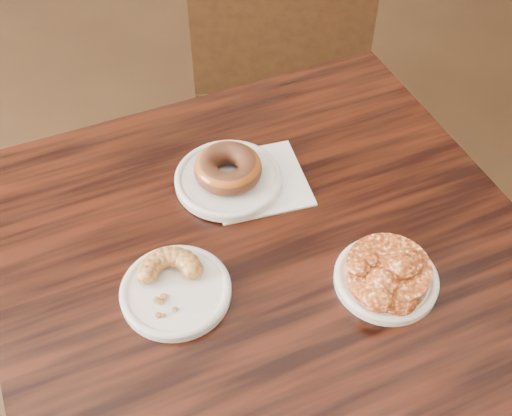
{
  "coord_description": "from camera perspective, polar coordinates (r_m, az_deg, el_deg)",
  "views": [
    {
      "loc": [
        -0.07,
        -0.41,
        1.51
      ],
      "look_at": [
        0.01,
        0.21,
        0.8
      ],
      "focal_mm": 45.0,
      "sensor_mm": 36.0,
      "label": 1
    }
  ],
  "objects": [
    {
      "name": "cafe_table",
      "position": [
        1.27,
        1.08,
        -14.71
      ],
      "size": [
        0.99,
        0.99,
        0.75
      ],
      "primitive_type": "cube",
      "rotation": [
        0.0,
        0.0,
        0.27
      ],
      "color": "black",
      "rests_on": "floor"
    },
    {
      "name": "chair_far",
      "position": [
        1.87,
        1.54,
        14.01
      ],
      "size": [
        0.51,
        0.51,
        0.9
      ],
      "primitive_type": null,
      "rotation": [
        0.0,
        0.0,
        3.08
      ],
      "color": "black",
      "rests_on": "floor"
    },
    {
      "name": "napkin",
      "position": [
        1.06,
        0.14,
        2.45
      ],
      "size": [
        0.17,
        0.17,
        0.0
      ],
      "primitive_type": "cube",
      "rotation": [
        0.0,
        0.0,
        0.14
      ],
      "color": "white",
      "rests_on": "cafe_table"
    },
    {
      "name": "plate_donut",
      "position": [
        1.05,
        -2.46,
        2.56
      ],
      "size": [
        0.18,
        0.18,
        0.01
      ],
      "primitive_type": "cylinder",
      "color": "silver",
      "rests_on": "napkin"
    },
    {
      "name": "plate_cruller",
      "position": [
        0.92,
        -7.14,
        -7.38
      ],
      "size": [
        0.16,
        0.16,
        0.01
      ],
      "primitive_type": "cylinder",
      "color": "white",
      "rests_on": "cafe_table"
    },
    {
      "name": "plate_fritter",
      "position": [
        0.94,
        11.47,
        -6.24
      ],
      "size": [
        0.15,
        0.15,
        0.01
      ],
      "primitive_type": "cylinder",
      "color": "white",
      "rests_on": "cafe_table"
    },
    {
      "name": "glazed_donut",
      "position": [
        1.03,
        -2.51,
        3.54
      ],
      "size": [
        0.11,
        0.11,
        0.04
      ],
      "primitive_type": "torus",
      "color": "maroon",
      "rests_on": "plate_donut"
    },
    {
      "name": "apple_fritter",
      "position": [
        0.92,
        11.71,
        -5.32
      ],
      "size": [
        0.16,
        0.16,
        0.04
      ],
      "primitive_type": null,
      "color": "#4F1808",
      "rests_on": "plate_fritter"
    },
    {
      "name": "cruller_fragment",
      "position": [
        0.9,
        -7.26,
        -6.66
      ],
      "size": [
        0.11,
        0.11,
        0.03
      ],
      "primitive_type": null,
      "color": "#5F3413",
      "rests_on": "plate_cruller"
    }
  ]
}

